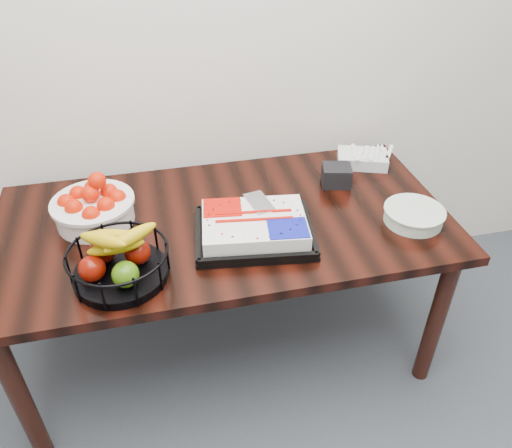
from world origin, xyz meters
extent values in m
plane|color=white|center=(0.00, 2.50, 1.35)|extent=(5.00, 0.00, 5.00)
cube|color=black|center=(0.00, 2.00, 0.73)|extent=(1.80, 0.90, 0.04)
cylinder|color=black|center=(-0.82, 1.63, 0.35)|extent=(0.07, 0.07, 0.71)
cylinder|color=black|center=(-0.82, 2.37, 0.35)|extent=(0.07, 0.07, 0.71)
cylinder|color=black|center=(0.82, 1.63, 0.35)|extent=(0.07, 0.07, 0.71)
cylinder|color=black|center=(0.82, 2.37, 0.35)|extent=(0.07, 0.07, 0.71)
cube|color=black|center=(0.09, 1.86, 0.76)|extent=(0.48, 0.40, 0.02)
cube|color=white|center=(0.09, 1.86, 0.80)|extent=(0.42, 0.34, 0.07)
cube|color=#BE0C04|center=(-0.02, 1.94, 0.84)|extent=(0.16, 0.14, 0.00)
cube|color=#0E149B|center=(0.21, 1.79, 0.84)|extent=(0.16, 0.14, 0.00)
cube|color=silver|center=(0.12, 1.96, 0.84)|extent=(0.10, 0.16, 0.00)
cylinder|color=white|center=(-0.49, 2.10, 0.80)|extent=(0.30, 0.30, 0.10)
cylinder|color=white|center=(-0.49, 2.10, 0.84)|extent=(0.32, 0.32, 0.01)
cylinder|color=black|center=(-0.40, 1.74, 0.77)|extent=(0.32, 0.32, 0.03)
torus|color=black|center=(-0.40, 1.74, 0.86)|extent=(0.34, 0.34, 0.01)
cylinder|color=white|center=(0.73, 1.82, 0.78)|extent=(0.23, 0.23, 0.05)
cylinder|color=white|center=(0.73, 1.82, 0.80)|extent=(0.24, 0.24, 0.01)
cube|color=silver|center=(0.71, 2.29, 0.78)|extent=(0.26, 0.22, 0.06)
cube|color=black|center=(0.53, 2.15, 0.79)|extent=(0.14, 0.13, 0.09)
camera|label=1|loc=(-0.24, 0.40, 1.91)|focal=35.00mm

